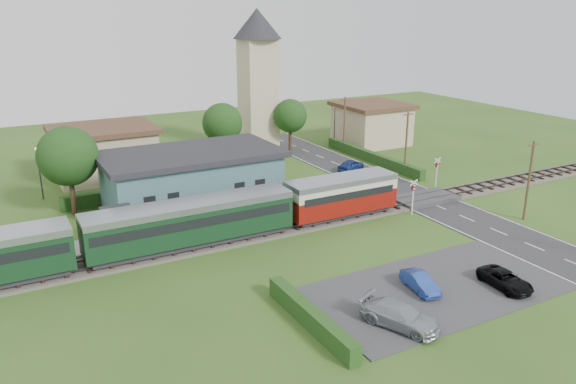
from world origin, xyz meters
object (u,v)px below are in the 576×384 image
train (150,229)px  house_east (372,123)px  church_tower (258,70)px  pedestrian_far (122,233)px  car_park_dark (505,280)px  car_park_silver (400,315)px  crossing_signal_near (413,192)px  crossing_signal_far (437,168)px  house_west (104,152)px  equipment_hut (118,224)px  car_on_road (351,165)px  pedestrian_near (307,194)px  car_park_blue (420,282)px  station_building (192,179)px

train → house_east: 42.53m
church_tower → pedestrian_far: bearing=-134.4°
car_park_dark → pedestrian_far: bearing=142.4°
train → car_park_silver: (9.84, -16.50, -1.41)m
crossing_signal_near → crossing_signal_far: same height
church_tower → house_west: church_tower is taller
car_park_silver → car_park_dark: car_park_silver is taller
equipment_hut → crossing_signal_near: size_ratio=0.78×
car_on_road → pedestrian_near: bearing=104.2°
car_on_road → car_park_blue: 28.36m
church_tower → crossing_signal_far: size_ratio=5.37×
pedestrian_near → crossing_signal_far: bearing=-164.0°
car_on_road → car_park_blue: size_ratio=1.12×
station_building → church_tower: church_tower is taller
car_park_silver → house_east: bearing=31.2°
church_tower → crossing_signal_far: 26.39m
church_tower → house_east: 17.21m
train → car_park_dark: bearing=-40.2°
equipment_hut → pedestrian_near: 17.04m
church_tower → pedestrian_far: size_ratio=11.79×
house_east → car_park_silver: bearing=-124.6°
crossing_signal_far → car_park_dark: bearing=-120.8°
car_park_blue → pedestrian_far: bearing=142.5°
church_tower → pedestrian_far: 33.99m
crossing_signal_near → car_park_silver: bearing=-132.6°
house_west → car_park_blue: size_ratio=3.18×
crossing_signal_far → car_park_dark: 21.54m
train → crossing_signal_near: train is taller
car_park_silver → pedestrian_far: 22.23m
train → house_east: bearing=31.2°
equipment_hut → house_west: house_west is taller
car_on_road → pedestrian_far: 29.16m
crossing_signal_near → equipment_hut: bearing=167.1°
equipment_hut → crossing_signal_near: crossing_signal_near is taller
house_east → car_on_road: bearing=-135.5°
car_on_road → church_tower: bearing=-5.4°
crossing_signal_near → pedestrian_near: crossing_signal_near is taller
crossing_signal_near → pedestrian_far: (-24.34, 5.00, -0.94)m
house_east → car_on_road: house_east is taller
church_tower → house_east: church_tower is taller
pedestrian_far → crossing_signal_far: bearing=-104.7°
house_east → car_park_blue: bearing=-122.3°
station_building → car_on_road: (19.71, 2.88, -1.99)m
station_building → church_tower: size_ratio=0.91×
car_on_road → house_east: bearing=-69.3°
train → church_tower: bearing=50.5°
church_tower → crossing_signal_near: (1.40, -28.41, -8.08)m
house_west → crossing_signal_near: house_west is taller
house_west → house_east: bearing=-1.6°
station_building → train: size_ratio=0.37×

